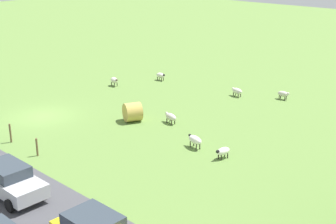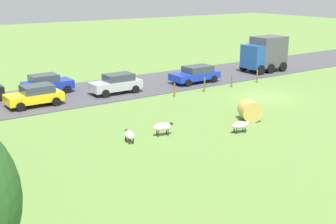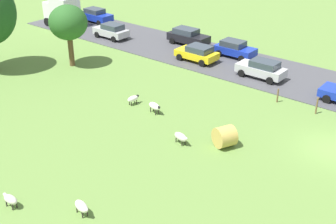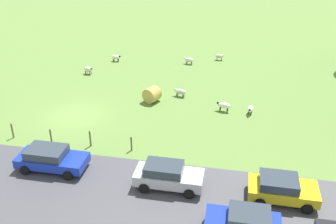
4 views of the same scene
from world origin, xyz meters
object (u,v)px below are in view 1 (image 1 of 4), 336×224
(sheep_0, at_px, (161,75))
(hay_bale_0, at_px, (133,112))
(sheep_6, at_px, (223,151))
(sheep_4, at_px, (283,94))
(sheep_2, at_px, (195,140))
(sheep_1, at_px, (171,117))
(sheep_3, at_px, (114,80))
(car_6, at_px, (10,180))
(sheep_5, at_px, (237,91))

(sheep_0, xyz_separation_m, hay_bale_0, (9.42, 6.35, 0.19))
(sheep_6, bearing_deg, sheep_4, -164.84)
(sheep_0, relative_size, sheep_2, 0.83)
(sheep_1, bearing_deg, sheep_4, 164.67)
(sheep_4, height_order, hay_bale_0, hay_bale_0)
(sheep_3, relative_size, car_6, 0.25)
(sheep_0, bearing_deg, sheep_4, 102.59)
(car_6, bearing_deg, sheep_3, -145.09)
(sheep_0, relative_size, hay_bale_0, 0.79)
(sheep_0, height_order, sheep_2, sheep_2)
(sheep_3, distance_m, sheep_5, 11.12)
(sheep_4, xyz_separation_m, car_6, (23.59, -1.54, 0.41))
(sheep_0, height_order, car_6, car_6)
(sheep_5, distance_m, car_6, 21.76)
(sheep_4, bearing_deg, car_6, -3.74)
(sheep_4, height_order, car_6, car_6)
(sheep_0, height_order, sheep_3, sheep_3)
(sheep_1, relative_size, hay_bale_0, 0.92)
(sheep_1, bearing_deg, car_6, 5.81)
(sheep_3, relative_size, hay_bale_0, 0.78)
(sheep_4, xyz_separation_m, hay_bale_0, (12.00, -5.19, 0.21))
(sheep_1, distance_m, hay_bale_0, 2.78)
(sheep_0, bearing_deg, sheep_6, 55.77)
(sheep_4, bearing_deg, hay_bale_0, -23.40)
(sheep_2, xyz_separation_m, sheep_3, (-5.85, -14.47, -0.02))
(hay_bale_0, bearing_deg, sheep_2, 83.73)
(sheep_2, height_order, sheep_6, sheep_2)
(sheep_5, bearing_deg, car_6, 4.54)
(sheep_0, xyz_separation_m, sheep_4, (-2.58, 11.55, -0.01))
(hay_bale_0, distance_m, car_6, 12.16)
(hay_bale_0, bearing_deg, sheep_5, 169.17)
(sheep_1, distance_m, car_6, 13.18)
(sheep_1, distance_m, sheep_4, 10.88)
(sheep_3, bearing_deg, hay_bale_0, 57.35)
(sheep_1, relative_size, sheep_6, 1.15)
(sheep_5, xyz_separation_m, car_6, (21.68, 1.72, 0.40))
(sheep_6, height_order, car_6, car_6)
(sheep_4, xyz_separation_m, sheep_6, (12.79, 3.47, -0.01))
(sheep_5, bearing_deg, hay_bale_0, -10.83)
(sheep_1, xyz_separation_m, hay_bale_0, (1.51, -2.32, 0.20))
(sheep_2, xyz_separation_m, sheep_5, (-10.80, -4.51, -0.07))
(sheep_2, relative_size, sheep_4, 1.22)
(sheep_1, bearing_deg, sheep_0, -132.37)
(car_6, bearing_deg, sheep_0, -154.54)
(sheep_3, height_order, hay_bale_0, hay_bale_0)
(sheep_5, height_order, hay_bale_0, hay_bale_0)
(sheep_3, relative_size, sheep_5, 0.89)
(sheep_0, height_order, sheep_1, sheep_1)
(sheep_1, xyz_separation_m, sheep_4, (-10.49, 2.88, -0.01))
(sheep_5, xyz_separation_m, hay_bale_0, (10.09, -1.93, 0.20))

